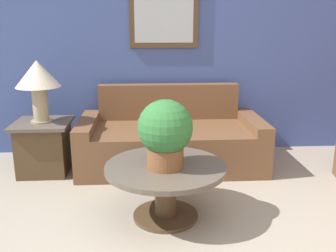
{
  "coord_description": "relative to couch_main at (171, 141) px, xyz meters",
  "views": [
    {
      "loc": [
        -0.43,
        -1.65,
        1.56
      ],
      "look_at": [
        -0.21,
        1.83,
        0.6
      ],
      "focal_mm": 40.0,
      "sensor_mm": 36.0,
      "label": 1
    }
  ],
  "objects": [
    {
      "name": "potted_plant_on_table",
      "position": [
        -0.13,
        -1.25,
        0.47
      ],
      "size": [
        0.43,
        0.43,
        0.54
      ],
      "color": "brown",
      "rests_on": "coffee_table"
    },
    {
      "name": "table_lamp",
      "position": [
        -1.36,
        -0.14,
        0.74
      ],
      "size": [
        0.45,
        0.45,
        0.64
      ],
      "color": "tan",
      "rests_on": "side_table"
    },
    {
      "name": "side_table",
      "position": [
        -1.36,
        -0.14,
        0.01
      ],
      "size": [
        0.58,
        0.58,
        0.56
      ],
      "color": "#4C3823",
      "rests_on": "ground_plane"
    },
    {
      "name": "couch_main",
      "position": [
        0.0,
        0.0,
        0.0
      ],
      "size": [
        2.01,
        0.97,
        0.86
      ],
      "color": "brown",
      "rests_on": "ground_plane"
    },
    {
      "name": "coffee_table",
      "position": [
        -0.13,
        -1.21,
        0.06
      ],
      "size": [
        0.97,
        0.97,
        0.46
      ],
      "color": "#4C3823",
      "rests_on": "ground_plane"
    },
    {
      "name": "wall_back",
      "position": [
        0.14,
        0.55,
        1.03
      ],
      "size": [
        6.95,
        0.09,
        2.6
      ],
      "color": "#42569E",
      "rests_on": "ground_plane"
    }
  ]
}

